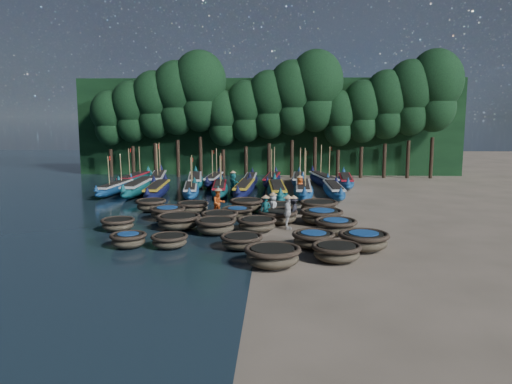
{
  "coord_description": "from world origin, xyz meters",
  "views": [
    {
      "loc": [
        0.99,
        -29.99,
        6.07
      ],
      "look_at": [
        -0.39,
        1.5,
        1.3
      ],
      "focal_mm": 35.0,
      "sensor_mm": 36.0,
      "label": 1
    }
  ],
  "objects_px": {
    "long_boat_0": "(115,188)",
    "fisherman_5": "(233,183)",
    "long_boat_10": "(158,179)",
    "coracle_9": "(364,240)",
    "long_boat_13": "(250,180)",
    "coracle_22": "(246,205)",
    "coracle_19": "(322,216)",
    "coracle_13": "(257,224)",
    "coracle_16": "(219,218)",
    "long_boat_6": "(277,191)",
    "fisherman_6": "(300,187)",
    "coracle_4": "(337,252)",
    "coracle_6": "(169,240)",
    "long_boat_12": "(214,180)",
    "coracle_11": "(179,221)",
    "coracle_10": "(118,224)",
    "coracle_8": "(314,239)",
    "long_boat_5": "(244,189)",
    "fisherman_1": "(266,209)",
    "coracle_5": "(128,239)",
    "long_boat_1": "(139,187)",
    "fisherman_4": "(288,212)",
    "coracle_12": "(215,226)",
    "coracle_20": "(151,205)",
    "long_boat_9": "(135,179)",
    "coracle_14": "(336,226)",
    "coracle_21": "(193,207)",
    "long_boat_2": "(157,190)",
    "long_boat_8": "(334,190)",
    "long_boat_3": "(191,190)",
    "fisherman_2": "(219,202)",
    "long_boat_14": "(272,180)",
    "coracle_18": "(278,216)",
    "coracle_15": "(167,213)",
    "coracle_23": "(279,208)",
    "long_boat_17": "(346,181)",
    "coracle_17": "(237,212)",
    "coracle_24": "(319,206)",
    "long_boat_15": "(299,180)",
    "coracle_3": "(273,256)"
  },
  "relations": [
    {
      "from": "long_boat_6",
      "to": "long_boat_12",
      "type": "height_order",
      "value": "long_boat_12"
    },
    {
      "from": "coracle_9",
      "to": "coracle_22",
      "type": "relative_size",
      "value": 1.0
    },
    {
      "from": "long_boat_6",
      "to": "long_boat_10",
      "type": "distance_m",
      "value": 12.23
    },
    {
      "from": "coracle_23",
      "to": "long_boat_10",
      "type": "relative_size",
      "value": 0.26
    },
    {
      "from": "coracle_13",
      "to": "coracle_16",
      "type": "xyz_separation_m",
      "value": [
        -2.17,
        1.45,
        0.02
      ]
    },
    {
      "from": "coracle_4",
      "to": "fisherman_5",
      "type": "height_order",
      "value": "fisherman_5"
    },
    {
      "from": "coracle_9",
      "to": "fisherman_4",
      "type": "bearing_deg",
      "value": 128.92
    },
    {
      "from": "coracle_5",
      "to": "coracle_23",
      "type": "relative_size",
      "value": 0.89
    },
    {
      "from": "coracle_12",
      "to": "long_boat_6",
      "type": "height_order",
      "value": "long_boat_6"
    },
    {
      "from": "coracle_8",
      "to": "long_boat_5",
      "type": "height_order",
      "value": "long_boat_5"
    },
    {
      "from": "coracle_19",
      "to": "fisherman_1",
      "type": "distance_m",
      "value": 3.25
    },
    {
      "from": "fisherman_5",
      "to": "coracle_14",
      "type": "bearing_deg",
      "value": 179.07
    },
    {
      "from": "coracle_3",
      "to": "coracle_16",
      "type": "bearing_deg",
      "value": 111.6
    },
    {
      "from": "coracle_22",
      "to": "coracle_19",
      "type": "bearing_deg",
      "value": -36.74
    },
    {
      "from": "coracle_8",
      "to": "long_boat_10",
      "type": "bearing_deg",
      "value": 120.76
    },
    {
      "from": "long_boat_10",
      "to": "coracle_9",
      "type": "bearing_deg",
      "value": -64.55
    },
    {
      "from": "fisherman_6",
      "to": "coracle_4",
      "type": "bearing_deg",
      "value": -156.25
    },
    {
      "from": "long_boat_12",
      "to": "coracle_18",
      "type": "bearing_deg",
      "value": -68.96
    },
    {
      "from": "long_boat_2",
      "to": "long_boat_8",
      "type": "relative_size",
      "value": 1.02
    },
    {
      "from": "long_boat_15",
      "to": "fisherman_1",
      "type": "relative_size",
      "value": 4.23
    },
    {
      "from": "coracle_17",
      "to": "coracle_18",
      "type": "distance_m",
      "value": 2.8
    },
    {
      "from": "coracle_14",
      "to": "coracle_16",
      "type": "distance_m",
      "value": 6.6
    },
    {
      "from": "long_boat_6",
      "to": "long_boat_9",
      "type": "xyz_separation_m",
      "value": [
        -12.78,
        6.71,
        -0.04
      ]
    },
    {
      "from": "coracle_20",
      "to": "long_boat_0",
      "type": "bearing_deg",
      "value": 123.1
    },
    {
      "from": "long_boat_12",
      "to": "coracle_11",
      "type": "bearing_deg",
      "value": -87.68
    },
    {
      "from": "coracle_24",
      "to": "fisherman_2",
      "type": "height_order",
      "value": "fisherman_2"
    },
    {
      "from": "coracle_13",
      "to": "long_boat_13",
      "type": "height_order",
      "value": "long_boat_13"
    },
    {
      "from": "coracle_15",
      "to": "long_boat_8",
      "type": "bearing_deg",
      "value": 40.15
    },
    {
      "from": "coracle_23",
      "to": "long_boat_17",
      "type": "relative_size",
      "value": 0.29
    },
    {
      "from": "long_boat_12",
      "to": "fisherman_4",
      "type": "xyz_separation_m",
      "value": [
        6.25,
        -17.38,
        0.44
      ]
    },
    {
      "from": "coracle_10",
      "to": "coracle_12",
      "type": "distance_m",
      "value": 5.37
    },
    {
      "from": "coracle_21",
      "to": "long_boat_0",
      "type": "distance_m",
      "value": 10.55
    },
    {
      "from": "coracle_18",
      "to": "fisherman_1",
      "type": "relative_size",
      "value": 1.28
    },
    {
      "from": "coracle_5",
      "to": "coracle_19",
      "type": "distance_m",
      "value": 11.04
    },
    {
      "from": "long_boat_1",
      "to": "fisherman_4",
      "type": "height_order",
      "value": "fisherman_4"
    },
    {
      "from": "long_boat_9",
      "to": "long_boat_12",
      "type": "bearing_deg",
      "value": 5.02
    },
    {
      "from": "long_boat_0",
      "to": "long_boat_6",
      "type": "height_order",
      "value": "long_boat_0"
    },
    {
      "from": "long_boat_0",
      "to": "fisherman_5",
      "type": "bearing_deg",
      "value": 7.24
    },
    {
      "from": "coracle_10",
      "to": "fisherman_1",
      "type": "xyz_separation_m",
      "value": [
        7.89,
        1.78,
        0.54
      ]
    },
    {
      "from": "coracle_14",
      "to": "fisherman_2",
      "type": "height_order",
      "value": "fisherman_2"
    },
    {
      "from": "long_boat_14",
      "to": "fisherman_4",
      "type": "bearing_deg",
      "value": -81.52
    },
    {
      "from": "coracle_14",
      "to": "long_boat_3",
      "type": "height_order",
      "value": "long_boat_3"
    },
    {
      "from": "long_boat_12",
      "to": "coracle_8",
      "type": "bearing_deg",
      "value": -69.57
    },
    {
      "from": "long_boat_10",
      "to": "long_boat_17",
      "type": "height_order",
      "value": "long_boat_10"
    },
    {
      "from": "coracle_20",
      "to": "long_boat_3",
      "type": "bearing_deg",
      "value": 76.74
    },
    {
      "from": "long_boat_10",
      "to": "long_boat_13",
      "type": "bearing_deg",
      "value": -6.47
    },
    {
      "from": "coracle_6",
      "to": "coracle_16",
      "type": "height_order",
      "value": "coracle_16"
    },
    {
      "from": "coracle_4",
      "to": "long_boat_0",
      "type": "distance_m",
      "value": 23.57
    },
    {
      "from": "long_boat_6",
      "to": "coracle_10",
      "type": "bearing_deg",
      "value": -130.3
    },
    {
      "from": "long_boat_3",
      "to": "long_boat_14",
      "type": "xyz_separation_m",
      "value": [
        6.17,
        6.17,
        0.04
      ]
    }
  ]
}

